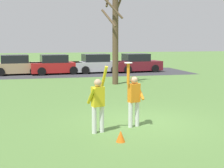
{
  "coord_description": "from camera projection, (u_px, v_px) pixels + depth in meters",
  "views": [
    {
      "loc": [
        -3.38,
        -10.09,
        2.81
      ],
      "look_at": [
        -1.01,
        -0.01,
        1.37
      ],
      "focal_mm": 51.24,
      "sensor_mm": 36.0,
      "label": 1
    }
  ],
  "objects": [
    {
      "name": "parked_car_silver",
      "position": [
        97.0,
        64.0,
        27.29
      ],
      "size": [
        4.26,
        2.35,
        1.59
      ],
      "rotation": [
        0.0,
        0.0,
        0.1
      ],
      "color": "#BCBCC1",
      "rests_on": "ground_plane"
    },
    {
      "name": "parking_strip",
      "position": [
        58.0,
        74.0,
        26.62
      ],
      "size": [
        22.62,
        6.4,
        0.01
      ],
      "primitive_type": "cube",
      "color": "#38383D",
      "rests_on": "ground_plane"
    },
    {
      "name": "parked_car_red",
      "position": [
        55.0,
        65.0,
        26.24
      ],
      "size": [
        4.26,
        2.35,
        1.59
      ],
      "rotation": [
        0.0,
        0.0,
        0.1
      ],
      "color": "red",
      "rests_on": "ground_plane"
    },
    {
      "name": "parked_car_tan",
      "position": [
        16.0,
        66.0,
        25.79
      ],
      "size": [
        4.26,
        2.35,
        1.59
      ],
      "rotation": [
        0.0,
        0.0,
        0.1
      ],
      "color": "tan",
      "rests_on": "ground_plane"
    },
    {
      "name": "frisbee_disc",
      "position": [
        128.0,
        63.0,
        9.98
      ],
      "size": [
        0.25,
        0.25,
        0.02
      ],
      "primitive_type": "cylinder",
      "color": "white",
      "rests_on": "person_catcher"
    },
    {
      "name": "person_defender",
      "position": [
        98.0,
        101.0,
        9.58
      ],
      "size": [
        0.62,
        0.55,
        2.04
      ],
      "rotation": [
        0.0,
        0.0,
        0.31
      ],
      "color": "silver",
      "rests_on": "ground_plane"
    },
    {
      "name": "person_catcher",
      "position": [
        134.0,
        97.0,
        10.25
      ],
      "size": [
        0.58,
        0.48,
        2.08
      ],
      "rotation": [
        0.0,
        0.0,
        -2.83
      ],
      "color": "silver",
      "rests_on": "ground_plane"
    },
    {
      "name": "ground_plane",
      "position": [
        141.0,
        123.0,
        10.89
      ],
      "size": [
        120.0,
        120.0,
        0.0
      ],
      "primitive_type": "plane",
      "color": "#567F3D"
    },
    {
      "name": "parked_car_maroon",
      "position": [
        137.0,
        64.0,
        27.97
      ],
      "size": [
        4.26,
        2.35,
        1.59
      ],
      "rotation": [
        0.0,
        0.0,
        0.1
      ],
      "color": "maroon",
      "rests_on": "ground_plane"
    },
    {
      "name": "bare_tree_tall",
      "position": [
        115.0,
        33.0,
        19.85
      ],
      "size": [
        1.43,
        1.55,
        6.05
      ],
      "color": "brown",
      "rests_on": "ground_plane"
    },
    {
      "name": "field_cone_orange",
      "position": [
        121.0,
        136.0,
        8.83
      ],
      "size": [
        0.26,
        0.26,
        0.32
      ],
      "primitive_type": "cone",
      "color": "orange",
      "rests_on": "ground_plane"
    }
  ]
}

